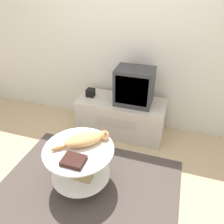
{
  "coord_description": "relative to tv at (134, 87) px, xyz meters",
  "views": [
    {
      "loc": [
        0.73,
        -1.44,
        1.99
      ],
      "look_at": [
        0.08,
        0.6,
        0.64
      ],
      "focal_mm": 35.0,
      "sensor_mm": 36.0,
      "label": 1
    }
  ],
  "objects": [
    {
      "name": "speaker",
      "position": [
        -0.63,
        0.01,
        -0.19
      ],
      "size": [
        0.11,
        0.11,
        0.11
      ],
      "color": "black",
      "rests_on": "tv_stand"
    },
    {
      "name": "wall_back",
      "position": [
        -0.22,
        0.35,
        0.54
      ],
      "size": [
        8.0,
        0.05,
        2.6
      ],
      "color": "silver",
      "rests_on": "ground_plane"
    },
    {
      "name": "dvd_box",
      "position": [
        -0.28,
        -1.24,
        -0.23
      ],
      "size": [
        0.21,
        0.17,
        0.05
      ],
      "color": "black",
      "rests_on": "coffee_table"
    },
    {
      "name": "rug",
      "position": [
        -0.22,
        -1.09,
        -0.75
      ],
      "size": [
        1.93,
        1.38,
        0.02
      ],
      "color": "#4C423D",
      "rests_on": "ground_plane"
    },
    {
      "name": "tv",
      "position": [
        0.0,
        0.0,
        0.0
      ],
      "size": [
        0.48,
        0.35,
        0.49
      ],
      "color": "#333338",
      "rests_on": "tv_stand"
    },
    {
      "name": "coffee_table",
      "position": [
        -0.32,
        -1.06,
        -0.43
      ],
      "size": [
        0.72,
        0.72,
        0.49
      ],
      "color": "#B2B2B7",
      "rests_on": "rug"
    },
    {
      "name": "cat",
      "position": [
        -0.28,
        -0.96,
        -0.19
      ],
      "size": [
        0.5,
        0.42,
        0.13
      ],
      "rotation": [
        0.0,
        0.0,
        0.68
      ],
      "color": "tan",
      "rests_on": "coffee_table"
    },
    {
      "name": "tv_stand",
      "position": [
        -0.16,
        0.0,
        -0.5
      ],
      "size": [
        1.21,
        0.52,
        0.52
      ],
      "color": "beige",
      "rests_on": "ground_plane"
    },
    {
      "name": "ground_plane",
      "position": [
        -0.22,
        -1.09,
        -0.76
      ],
      "size": [
        12.0,
        12.0,
        0.0
      ],
      "primitive_type": "plane",
      "color": "tan"
    }
  ]
}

